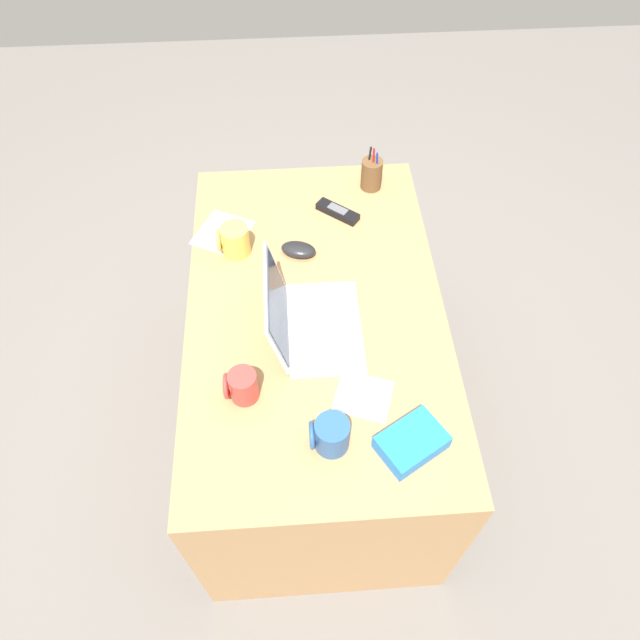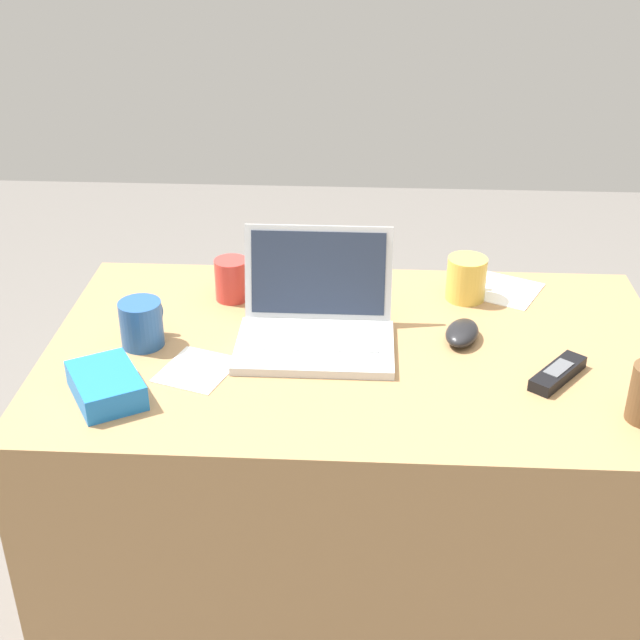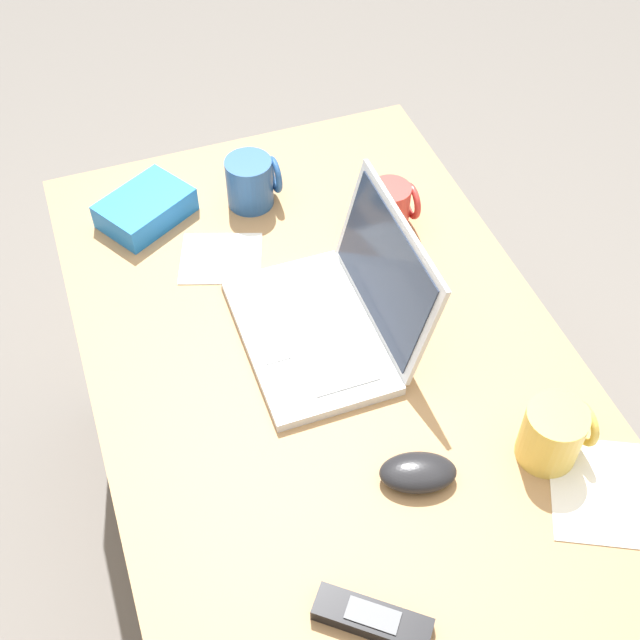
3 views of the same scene
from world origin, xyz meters
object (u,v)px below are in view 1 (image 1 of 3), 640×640
Objects in this scene: coffee_mug_spare at (331,435)px; cordless_phone at (338,212)px; coffee_mug_white at (234,240)px; coffee_mug_tall at (242,386)px; computer_mouse at (298,250)px; laptop at (309,321)px; snack_bag at (412,442)px; pen_holder at (372,174)px.

coffee_mug_spare reaches higher than cordless_phone.
cordless_phone is (0.15, -0.34, -0.04)m from coffee_mug_white.
computer_mouse is at bearing -18.59° from coffee_mug_tall.
coffee_mug_spare is 0.84m from cordless_phone.
coffee_mug_tall is 0.96× the size of coffee_mug_spare.
laptop reaches higher than snack_bag.
computer_mouse is 0.66m from coffee_mug_spare.
snack_bag is at bearing -172.69° from cordless_phone.
coffee_mug_white is 1.01× the size of coffee_mug_spare.
coffee_mug_spare is at bearing -174.97° from laptop.
coffee_mug_white reaches higher than coffee_mug_spare.
coffee_mug_white reaches higher than computer_mouse.
pen_holder is at bearing -1.07° from snack_bag.
computer_mouse is at bearing 138.72° from pen_holder.
coffee_mug_tall is 0.66× the size of cordless_phone.
pen_holder is (0.61, -0.25, 0.01)m from laptop.
coffee_mug_white is at bearing 113.59° from cordless_phone.
cordless_phone is (0.17, -0.14, -0.01)m from computer_mouse.
coffee_mug_spare is 0.62× the size of snack_bag.
coffee_mug_white is 0.84m from snack_bag.
snack_bag is (-0.02, -0.20, -0.02)m from coffee_mug_spare.
coffee_mug_white reaches higher than coffee_mug_tall.
snack_bag is at bearing -112.83° from coffee_mug_tall.
computer_mouse is 0.73m from snack_bag.
cordless_phone is 0.89× the size of pen_holder.
coffee_mug_spare reaches higher than coffee_mug_tall.
snack_bag is at bearing -96.31° from coffee_mug_spare.
coffee_mug_spare is at bearing -160.03° from coffee_mug_white.
coffee_mug_tall is at bearing 137.05° from laptop.
pen_holder is at bearing -22.34° from laptop.
coffee_mug_white reaches higher than cordless_phone.
cordless_phone is 0.86m from snack_bag.
coffee_mug_tall is 0.92m from pen_holder.
pen_holder is 1.02× the size of snack_bag.
coffee_mug_white is at bearing 33.52° from laptop.
laptop is 1.95× the size of pen_holder.
computer_mouse is 1.16× the size of coffee_mug_tall.
computer_mouse is 0.54m from coffee_mug_tall.
computer_mouse is 0.69× the size of snack_bag.
laptop is at bearing 157.66° from pen_holder.
coffee_mug_tall reaches higher than snack_bag.
laptop is 2.88× the size of computer_mouse.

